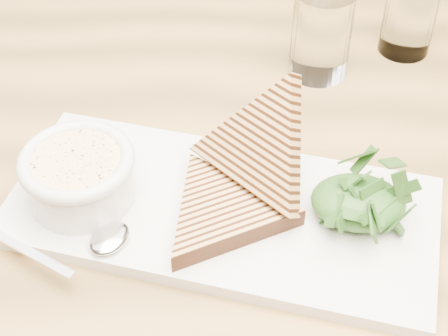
# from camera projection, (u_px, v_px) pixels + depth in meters

# --- Properties ---
(table_top) EXTENTS (1.32, 0.94, 0.04)m
(table_top) POSITION_uv_depth(u_px,v_px,m) (257.00, 196.00, 0.75)
(table_top) COLOR #9F753B
(table_top) RESTS_ON ground
(platter) EXTENTS (0.45, 0.25, 0.02)m
(platter) POSITION_uv_depth(u_px,v_px,m) (221.00, 211.00, 0.70)
(platter) COLOR silver
(platter) RESTS_ON table_top
(soup_bowl) EXTENTS (0.11, 0.11, 0.04)m
(soup_bowl) POSITION_uv_depth(u_px,v_px,m) (80.00, 181.00, 0.69)
(soup_bowl) COLOR silver
(soup_bowl) RESTS_ON platter
(soup) EXTENTS (0.09, 0.09, 0.01)m
(soup) POSITION_uv_depth(u_px,v_px,m) (76.00, 162.00, 0.67)
(soup) COLOR #F1D18F
(soup) RESTS_ON soup_bowl
(bowl_rim) EXTENTS (0.12, 0.12, 0.01)m
(bowl_rim) POSITION_uv_depth(u_px,v_px,m) (76.00, 161.00, 0.67)
(bowl_rim) COLOR silver
(bowl_rim) RESTS_ON soup_bowl
(sandwich_flat) EXTENTS (0.22, 0.22, 0.02)m
(sandwich_flat) POSITION_uv_depth(u_px,v_px,m) (223.00, 212.00, 0.67)
(sandwich_flat) COLOR tan
(sandwich_flat) RESTS_ON platter
(sandwich_lean) EXTENTS (0.23, 0.23, 0.18)m
(sandwich_lean) POSITION_uv_depth(u_px,v_px,m) (260.00, 147.00, 0.68)
(sandwich_lean) COLOR tan
(sandwich_lean) RESTS_ON sandwich_flat
(salad_base) EXTENTS (0.09, 0.07, 0.04)m
(salad_base) POSITION_uv_depth(u_px,v_px,m) (358.00, 202.00, 0.67)
(salad_base) COLOR #1A4B18
(salad_base) RESTS_ON platter
(arugula_pile) EXTENTS (0.11, 0.10, 0.05)m
(arugula_pile) POSITION_uv_depth(u_px,v_px,m) (359.00, 196.00, 0.67)
(arugula_pile) COLOR #30501B
(arugula_pile) RESTS_ON platter
(spoon_bowl) EXTENTS (0.05, 0.06, 0.01)m
(spoon_bowl) POSITION_uv_depth(u_px,v_px,m) (109.00, 238.00, 0.66)
(spoon_bowl) COLOR silver
(spoon_bowl) RESTS_ON platter
(spoon_handle) EXTENTS (0.11, 0.05, 0.00)m
(spoon_handle) POSITION_uv_depth(u_px,v_px,m) (26.00, 250.00, 0.65)
(spoon_handle) COLOR silver
(spoon_handle) RESTS_ON platter
(glass_near) EXTENTS (0.07, 0.07, 0.11)m
(glass_near) POSITION_uv_depth(u_px,v_px,m) (321.00, 33.00, 0.85)
(glass_near) COLOR white
(glass_near) RESTS_ON table_top
(glass_far) EXTENTS (0.07, 0.07, 0.10)m
(glass_far) POSITION_uv_depth(u_px,v_px,m) (410.00, 16.00, 0.88)
(glass_far) COLOR white
(glass_far) RESTS_ON table_top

